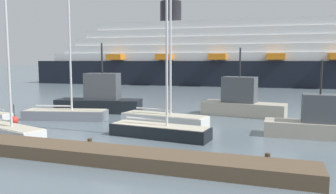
{
  "coord_description": "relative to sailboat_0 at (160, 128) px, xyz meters",
  "views": [
    {
      "loc": [
        9.41,
        -18.2,
        4.88
      ],
      "look_at": [
        0.0,
        10.06,
        1.66
      ],
      "focal_mm": 35.97,
      "sensor_mm": 36.0,
      "label": 1
    }
  ],
  "objects": [
    {
      "name": "ground_plane",
      "position": [
        -2.25,
        -1.62,
        -0.61
      ],
      "size": [
        600.0,
        600.0,
        0.0
      ],
      "primitive_type": "plane",
      "color": "slate"
    },
    {
      "name": "fishing_boat_2",
      "position": [
        4.02,
        10.43,
        0.62
      ],
      "size": [
        7.52,
        3.2,
        6.01
      ],
      "rotation": [
        0.0,
        0.0,
        3.0
      ],
      "color": "#BCB29E",
      "rests_on": "ground_plane"
    },
    {
      "name": "fishing_boat_0",
      "position": [
        -8.97,
        8.24,
        0.7
      ],
      "size": [
        8.31,
        3.87,
        6.51
      ],
      "rotation": [
        0.0,
        0.0,
        0.19
      ],
      "color": "black",
      "rests_on": "ground_plane"
    },
    {
      "name": "sailboat_0",
      "position": [
        0.0,
        0.0,
        0.0
      ],
      "size": [
        6.69,
        2.44,
        12.98
      ],
      "rotation": [
        0.0,
        0.0,
        -0.11
      ],
      "color": "black",
      "rests_on": "ground_plane"
    },
    {
      "name": "sailboat_1",
      "position": [
        -1.0,
        3.81,
        -0.05
      ],
      "size": [
        6.89,
        2.84,
        10.62
      ],
      "rotation": [
        0.0,
        0.0,
        -0.17
      ],
      "color": "white",
      "rests_on": "ground_plane"
    },
    {
      "name": "cruise_ship",
      "position": [
        0.72,
        49.29,
        4.9
      ],
      "size": [
        88.44,
        17.71,
        17.14
      ],
      "rotation": [
        0.0,
        0.0,
        0.06
      ],
      "color": "black",
      "rests_on": "ground_plane"
    },
    {
      "name": "channel_buoy_1",
      "position": [
        -12.18,
        0.71,
        -0.29
      ],
      "size": [
        0.62,
        0.62,
        1.54
      ],
      "color": "red",
      "rests_on": "ground_plane"
    },
    {
      "name": "sailboat_2",
      "position": [
        -9.66,
        3.73,
        -0.04
      ],
      "size": [
        7.08,
        3.37,
        11.73
      ],
      "rotation": [
        0.0,
        0.0,
        0.23
      ],
      "color": "gray",
      "rests_on": "ground_plane"
    },
    {
      "name": "dock_pier",
      "position": [
        -2.25,
        -5.71,
        -0.28
      ],
      "size": [
        22.53,
        2.17,
        0.79
      ],
      "color": "brown",
      "rests_on": "ground_plane"
    },
    {
      "name": "sailboat_4",
      "position": [
        -9.91,
        -2.32,
        -0.15
      ],
      "size": [
        6.46,
        3.31,
        9.88
      ],
      "rotation": [
        0.0,
        0.0,
        -0.29
      ],
      "color": "white",
      "rests_on": "ground_plane"
    },
    {
      "name": "fishing_boat_1",
      "position": [
        9.43,
        3.17,
        0.34
      ],
      "size": [
        6.05,
        1.95,
        4.89
      ],
      "rotation": [
        0.0,
        0.0,
        -0.0
      ],
      "color": "#BCB29E",
      "rests_on": "ground_plane"
    }
  ]
}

